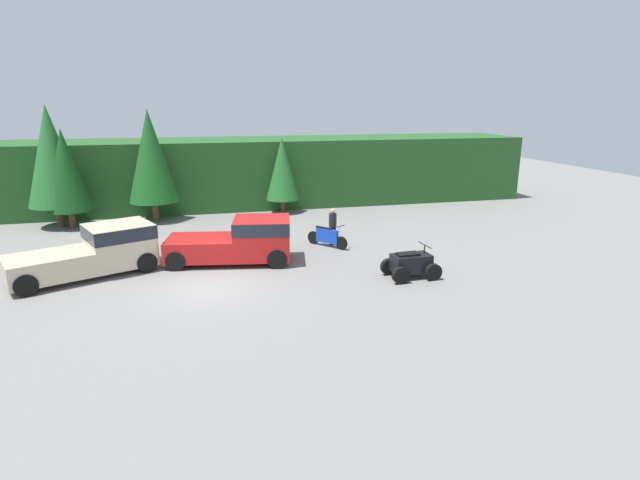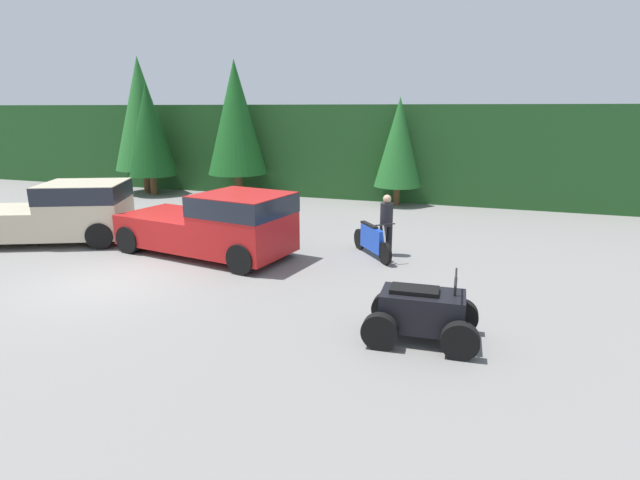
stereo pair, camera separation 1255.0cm
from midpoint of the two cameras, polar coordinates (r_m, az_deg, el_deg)
ground_plane at (r=15.36m, az=1.25°, el=-5.82°), size 80.00×80.00×0.00m
hillside_backdrop at (r=30.20m, az=10.52°, el=8.43°), size 44.00×6.00×4.35m
tree_left at (r=28.23m, az=-6.76°, el=11.65°), size 2.92×2.92×6.63m
tree_mid_left at (r=27.57m, az=-5.79°, el=10.09°), size 2.37×2.37×5.39m
tree_mid_right at (r=26.71m, az=3.56°, el=11.21°), size 2.80×2.80×6.36m
tree_right at (r=26.32m, az=20.16°, el=8.12°), size 2.05×2.05×4.67m
pickup_truck_red at (r=17.36m, az=8.82°, el=-0.08°), size 5.52×3.07×1.91m
pickup_truck_second at (r=18.99m, az=-8.62°, el=1.23°), size 5.80×4.16×1.91m
dirt_bike at (r=18.71m, az=22.21°, el=-1.63°), size 1.52×1.84×1.14m
quad_atv at (r=14.28m, az=31.70°, el=-7.53°), size 2.12×1.42×1.31m
rider_person at (r=18.89m, az=23.36°, el=-0.02°), size 0.51×0.51×1.79m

